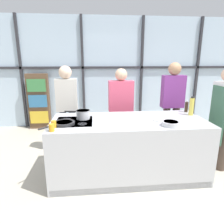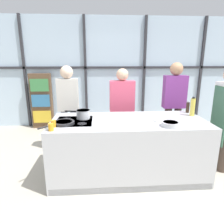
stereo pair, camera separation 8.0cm
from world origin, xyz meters
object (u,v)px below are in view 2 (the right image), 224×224
Objects in this scene: spectator_far_left at (68,104)px; frying_pan at (63,123)px; juice_glass_near at (51,127)px; white_plate at (161,120)px; oil_bottle at (193,107)px; pepper_grinder at (188,107)px; mixing_bowl at (171,124)px; spectator_center_right at (174,101)px; spectator_center_left at (122,106)px; juice_glass_far at (53,124)px; saucepan at (83,114)px.

spectator_far_left is 3.79× the size of frying_pan.
juice_glass_near reaches higher than frying_pan.
oil_bottle reaches higher than white_plate.
juice_glass_near is (-2.08, -0.74, -0.05)m from pepper_grinder.
white_plate is at bearing 101.36° from mixing_bowl.
spectator_center_right is 2.17m from frying_pan.
spectator_center_left is 1.52m from juice_glass_far.
mixing_bowl is at bearing -128.04° from pepper_grinder.
saucepan is 4.14× the size of juice_glass_near.
oil_bottle is (2.04, -0.70, 0.07)m from spectator_far_left.
spectator_far_left reaches higher than juice_glass_near.
mixing_bowl is (-0.48, -1.19, -0.06)m from spectator_center_right.
spectator_far_left reaches higher than saucepan.
spectator_center_left is 1.04m from white_plate.
juice_glass_near is 0.14m from juice_glass_far.
spectator_center_right is 5.64× the size of oil_bottle.
frying_pan is 1.12× the size of saucepan.
juice_glass_far is (0.00, 0.14, 0.00)m from juice_glass_near.
frying_pan is 4.64× the size of juice_glass_near.
spectator_center_left is (1.00, -0.00, -0.06)m from spectator_far_left.
mixing_bowl is 2.58× the size of juice_glass_far.
oil_bottle is 2.15m from juice_glass_near.
pepper_grinder is at bearing 16.18° from juice_glass_far.
pepper_grinder reaches higher than white_plate.
frying_pan is (-1.93, -1.00, -0.07)m from spectator_center_right.
spectator_center_right is at bearing -180.00° from spectator_center_left.
oil_bottle is (0.57, 0.23, 0.13)m from white_plate.
mixing_bowl is 2.58× the size of juice_glass_near.
spectator_far_left is 0.81m from saucepan.
juice_glass_far is (-2.04, -1.11, -0.04)m from spectator_center_right.
juice_glass_near is 1.00× the size of juice_glass_far.
juice_glass_near reaches higher than mixing_bowl.
oil_bottle is 3.22× the size of juice_glass_near.
white_plate is at bearing 2.75° from frying_pan.
spectator_far_left is at bearing 88.37° from juice_glass_near.
frying_pan is at bearing -166.03° from pepper_grinder.
oil_bottle is 0.20m from pepper_grinder.
spectator_center_left reaches higher than oil_bottle.
mixing_bowl is at bearing -2.73° from juice_glass_far.
frying_pan is 0.36m from saucepan.
saucepan reaches higher than frying_pan.
pepper_grinder is at bearing 87.00° from oil_bottle.
spectator_far_left is at bearing 147.54° from white_plate.
spectator_center_right is 18.18× the size of juice_glass_near.
mixing_bowl is (0.52, -1.19, 0.03)m from spectator_center_left.
white_plate is at bearing 60.09° from spectator_center_right.
spectator_center_right reaches higher than pepper_grinder.
juice_glass_near is at bearing 88.37° from spectator_far_left.
spectator_center_right is at bearing 95.15° from pepper_grinder.
frying_pan is at bearing 47.13° from spectator_center_left.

